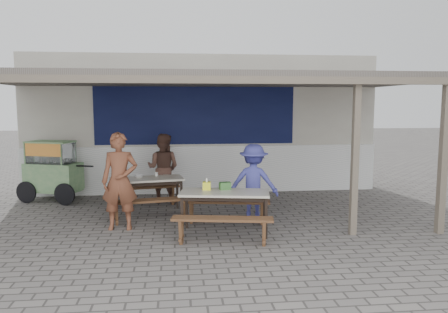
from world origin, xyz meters
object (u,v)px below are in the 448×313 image
tissue_box (207,186)px  condiment_jar (156,174)px  bench_right_wall (227,206)px  bench_left_street (151,205)px  table_left (147,182)px  bench_right_street (222,224)px  patron_wall_side (163,168)px  bench_left_wall (144,191)px  patron_street_side (120,181)px  donation_box (225,186)px  patron_right_table (254,182)px  vendor_cart (52,169)px  table_right (225,196)px  condiment_bowl (139,176)px

tissue_box → condiment_jar: size_ratio=1.83×
bench_right_wall → bench_left_street: bearing=179.7°
table_left → bench_right_street: table_left is taller
patron_wall_side → condiment_jar: 0.81m
bench_left_wall → bench_left_street: bearing=-90.0°
patron_street_side → donation_box: bearing=-8.0°
bench_left_wall → patron_right_table: size_ratio=1.07×
tissue_box → bench_left_wall: bearing=121.9°
vendor_cart → condiment_jar: (2.45, -1.19, 0.02)m
patron_street_side → patron_wall_side: (0.71, 2.11, -0.09)m
patron_street_side → patron_wall_side: patron_street_side is taller
bench_left_wall → donation_box: (1.58, -2.03, 0.47)m
bench_left_wall → bench_right_street: (1.45, -2.83, 0.00)m
table_left → condiment_jar: 0.33m
bench_left_wall → table_right: size_ratio=0.98×
table_right → vendor_cart: size_ratio=0.90×
bench_left_wall → condiment_bowl: condiment_bowl is taller
bench_right_street → tissue_box: size_ratio=11.87×
patron_wall_side → bench_left_street: bearing=102.2°
bench_right_street → patron_wall_side: bearing=117.6°
table_left → patron_wall_side: patron_wall_side is taller
bench_left_street → vendor_cart: 3.20m
table_left → condiment_bowl: condiment_bowl is taller
bench_right_wall → patron_street_side: 2.03m
table_right → bench_right_street: 0.70m
bench_left_street → bench_left_wall: (-0.22, 1.35, 0.00)m
patron_street_side → tissue_box: 1.58m
condiment_jar → table_right: bearing=-55.0°
donation_box → patron_right_table: bearing=46.5°
donation_box → bench_left_wall: bearing=127.9°
bench_left_wall → vendor_cart: bearing=151.1°
bench_right_street → donation_box: 0.94m
bench_left_wall → condiment_bowl: 0.71m
patron_street_side → condiment_bowl: 1.21m
vendor_cart → condiment_bowl: 2.48m
bench_right_wall → patron_right_table: bearing=33.4°
table_left → condiment_bowl: bearing=134.6°
patron_wall_side → condiment_jar: patron_wall_side is taller
patron_right_table → tissue_box: size_ratio=10.66×
tissue_box → condiment_bowl: 1.96m
table_right → patron_right_table: size_ratio=1.09×
bench_left_street → bench_right_street: bearing=-59.5°
bench_right_street → condiment_bowl: size_ratio=8.68×
bench_left_street → patron_street_side: size_ratio=0.90×
table_right → bench_right_wall: (0.11, 0.61, -0.33)m
bench_left_wall → condiment_jar: size_ratio=20.86×
bench_left_street → donation_box: donation_box is taller
patron_street_side → tissue_box: size_ratio=12.62×
vendor_cart → table_left: bearing=-13.0°
vendor_cart → tissue_box: (3.40, -2.78, 0.05)m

